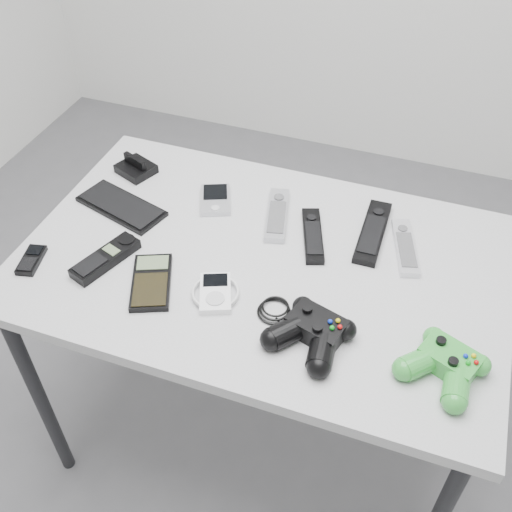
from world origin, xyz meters
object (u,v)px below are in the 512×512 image
(pda_keyboard, at_px, (121,206))
(pda, at_px, (215,199))
(remote_black_b, at_px, (373,231))
(controller_green, at_px, (446,363))
(cordless_handset, at_px, (106,258))
(remote_black_a, at_px, (313,235))
(remote_silver_a, at_px, (277,214))
(mp3_player, at_px, (215,292))
(remote_silver_b, at_px, (405,247))
(desk, at_px, (262,279))
(controller_black, at_px, (312,331))
(mobile_phone, at_px, (31,260))
(calculator, at_px, (151,282))

(pda_keyboard, xyz_separation_m, pda, (0.22, 0.10, 0.00))
(remote_black_b, bearing_deg, controller_green, -59.68)
(cordless_handset, bearing_deg, controller_green, 16.06)
(remote_black_a, bearing_deg, remote_silver_a, 138.12)
(cordless_handset, distance_m, mp3_player, 0.28)
(cordless_handset, xyz_separation_m, mp3_player, (0.28, -0.01, -0.00))
(remote_silver_b, bearing_deg, cordless_handset, -173.45)
(desk, height_order, pda_keyboard, pda_keyboard)
(pda, bearing_deg, desk, -63.57)
(desk, xyz_separation_m, pda_keyboard, (-0.41, 0.06, 0.07))
(pda, relative_size, remote_black_a, 0.62)
(remote_black_a, relative_size, mp3_player, 1.69)
(remote_black_b, distance_m, controller_black, 0.37)
(mp3_player, bearing_deg, controller_green, -26.39)
(remote_silver_a, relative_size, cordless_handset, 1.14)
(controller_green, bearing_deg, mp3_player, -161.66)
(pda_keyboard, bearing_deg, remote_silver_b, 23.56)
(remote_silver_b, height_order, mp3_player, mp3_player)
(remote_silver_a, height_order, controller_green, controller_green)
(pda, height_order, mp3_player, mp3_player)
(desk, bearing_deg, remote_silver_b, 25.14)
(mp3_player, bearing_deg, remote_black_b, 25.72)
(remote_silver_a, xyz_separation_m, mobile_phone, (-0.49, -0.35, -0.00))
(remote_silver_a, relative_size, remote_silver_b, 1.03)
(desk, distance_m, remote_black_a, 0.16)
(pda_keyboard, height_order, pda, pda)
(desk, distance_m, remote_black_b, 0.30)
(desk, distance_m, cordless_handset, 0.38)
(pda_keyboard, distance_m, remote_black_a, 0.50)
(remote_black_b, relative_size, calculator, 1.36)
(calculator, relative_size, controller_black, 0.61)
(controller_green, bearing_deg, calculator, -159.21)
(desk, relative_size, mp3_player, 9.99)
(pda_keyboard, distance_m, mp3_player, 0.40)
(pda, xyz_separation_m, remote_black_b, (0.41, 0.01, 0.00))
(remote_silver_a, relative_size, remote_black_b, 0.86)
(remote_black_a, height_order, remote_silver_b, same)
(pda_keyboard, xyz_separation_m, mp3_player, (0.35, -0.20, 0.00))
(pda, relative_size, calculator, 0.70)
(controller_green, bearing_deg, remote_silver_b, 134.21)
(desk, bearing_deg, pda, 139.01)
(remote_black_b, height_order, controller_black, controller_black)
(mp3_player, xyz_separation_m, controller_black, (0.23, -0.05, 0.02))
(mp3_player, bearing_deg, pda, 90.28)
(pda, bearing_deg, controller_black, -66.94)
(remote_black_b, bearing_deg, pda, -179.31)
(remote_black_a, xyz_separation_m, cordless_handset, (-0.43, -0.24, 0.00))
(pda_keyboard, relative_size, remote_silver_a, 1.20)
(remote_black_a, xyz_separation_m, calculator, (-0.30, -0.27, -0.00))
(pda_keyboard, xyz_separation_m, remote_black_b, (0.63, 0.12, 0.00))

